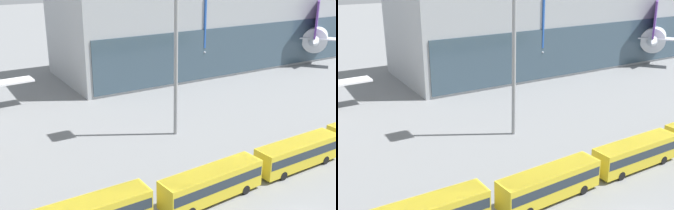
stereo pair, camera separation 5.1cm
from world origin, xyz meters
TOP-DOWN VIEW (x-y plane):
  - terminal_building at (48.87, 56.31)m, footprint 105.92×23.32m
  - airliner_at_gate_far at (17.19, 60.43)m, footprint 33.38×33.86m
  - airliner_parked_remote at (62.55, 52.89)m, footprint 35.65×31.67m
  - shuttle_bus_2 at (-4.70, 8.25)m, footprint 11.71×3.49m
  - shuttle_bus_3 at (8.07, 8.71)m, footprint 11.63×3.08m
  - floodlight_mast at (1.17, 24.58)m, footprint 2.88×2.88m

SIDE VIEW (x-z plane):
  - shuttle_bus_2 at x=-4.70m, z-range 0.29..3.60m
  - shuttle_bus_3 at x=8.07m, z-range 0.29..3.60m
  - airliner_parked_remote at x=62.55m, z-range -1.71..12.83m
  - airliner_at_gate_far at x=17.19m, z-range -2.42..14.13m
  - terminal_building at x=48.87m, z-range -4.70..23.12m
  - floodlight_mast at x=1.17m, z-range 5.36..29.64m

